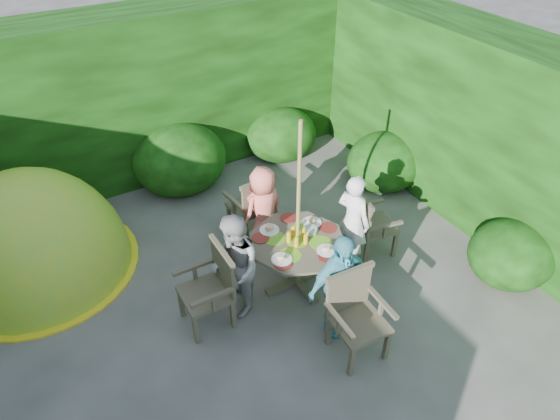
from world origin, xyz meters
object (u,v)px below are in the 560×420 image
garden_chair_right (370,223)px  child_left (235,267)px  garden_chair_left (211,287)px  garden_chair_back (253,204)px  garden_chair_front (355,313)px  child_back (263,209)px  dome_tent (44,268)px  parasol_pole (298,211)px  child_front (339,285)px  child_right (353,221)px  patio_table (297,247)px

garden_chair_right → child_left: (-1.90, -0.04, 0.18)m
garden_chair_left → garden_chair_back: garden_chair_left is taller
child_left → garden_chair_front: bearing=49.9°
child_left → garden_chair_right: bearing=104.1°
child_back → dome_tent: bearing=-32.1°
garden_chair_right → child_left: bearing=102.1°
child_back → dome_tent: (-2.64, 1.01, -0.60)m
parasol_pole → child_front: bearing=-89.2°
child_back → dome_tent: dome_tent is taller
child_right → child_front: size_ratio=0.99×
child_front → patio_table: bearing=87.9°
parasol_pole → garden_chair_front: 1.25m
garden_chair_back → child_front: child_front is taller
child_back → child_front: bearing=79.7°
child_left → child_back: 1.13m
garden_chair_left → child_right: size_ratio=0.74×
garden_chair_right → garden_chair_back: bearing=57.0°
dome_tent → garden_chair_left: bearing=-55.0°
child_front → garden_chair_right: bearing=34.7°
patio_table → garden_chair_left: 1.10m
garden_chair_back → child_back: 0.32m
child_right → child_left: child_left is taller
parasol_pole → child_back: (-0.01, 0.80, -0.50)m
child_back → garden_chair_back: bearing=-101.8°
garden_chair_right → child_left: child_left is taller
garden_chair_left → child_right: bearing=91.1°
patio_table → child_right: (0.80, 0.01, 0.07)m
garden_chair_front → child_front: 0.33m
child_right → child_left: bearing=75.6°
garden_chair_left → garden_chair_front: size_ratio=1.00×
garden_chair_front → child_left: 1.37m
child_front → parasol_pole: bearing=88.2°
garden_chair_right → garden_chair_left: 2.20m
child_back → garden_chair_left: bearing=25.8°
garden_chair_left → child_left: 0.33m
garden_chair_back → child_back: bearing=83.1°
parasol_pole → garden_chair_right: size_ratio=2.51×
parasol_pole → child_right: size_ratio=1.72×
patio_table → child_front: child_front is taller
garden_chair_left → child_front: child_front is taller
garden_chair_front → child_left: (-0.82, 1.09, 0.15)m
garden_chair_left → child_back: size_ratio=0.78×
child_right → child_left: (-1.60, -0.02, 0.01)m
garden_chair_left → child_left: child_left is taller
child_back → child_front: 1.60m
child_back → child_front: (0.02, -1.60, 0.04)m
dome_tent → patio_table: bearing=-39.6°
parasol_pole → garden_chair_back: bearing=90.4°
dome_tent → child_front: bearing=-49.8°
garden_chair_front → child_front: bearing=94.6°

